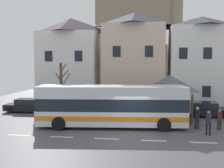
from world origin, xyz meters
name	(u,v)px	position (x,y,z in m)	size (l,w,h in m)	color
ground_plane	(132,134)	(0.00, 0.00, -0.03)	(40.00, 60.00, 0.07)	#505054
townhouse_00	(71,62)	(-7.75, 11.77, 4.94)	(6.47, 5.60, 9.87)	white
townhouse_01	(134,60)	(-0.53, 11.85, 5.17)	(6.49, 5.77, 10.34)	beige
townhouse_02	(201,62)	(6.70, 12.16, 4.89)	(6.87, 6.38, 9.78)	white
hilltop_castle	(134,53)	(-1.77, 33.12, 6.62)	(35.98, 35.98, 20.71)	#675C50
transit_bus	(112,106)	(-1.64, 1.79, 1.59)	(11.32, 3.62, 3.14)	silver
bus_shelter	(170,84)	(2.87, 5.03, 3.10)	(3.60, 3.60, 3.84)	#473D33
parked_car_00	(29,105)	(-10.59, 6.64, 0.65)	(4.45, 1.95, 1.32)	black
parked_car_02	(205,109)	(6.19, 6.93, 0.64)	(3.97, 2.07, 1.30)	black
pedestrian_00	(220,119)	(6.27, 2.03, 0.77)	(0.36, 0.32, 1.50)	#38332D
pedestrian_01	(197,117)	(4.69, 2.08, 0.90)	(0.35, 0.35, 1.64)	#2D2D38
pedestrian_02	(189,112)	(4.38, 3.76, 0.93)	(0.30, 0.30, 1.62)	black
pedestrian_03	(209,121)	(5.16, 0.41, 1.00)	(0.35, 0.35, 1.65)	black
public_bench	(143,108)	(0.57, 7.49, 0.47)	(1.70, 0.48, 0.87)	#473828
bare_tree_02	(61,90)	(-6.20, 3.63, 2.56)	(1.03, 1.13, 4.85)	#47382D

